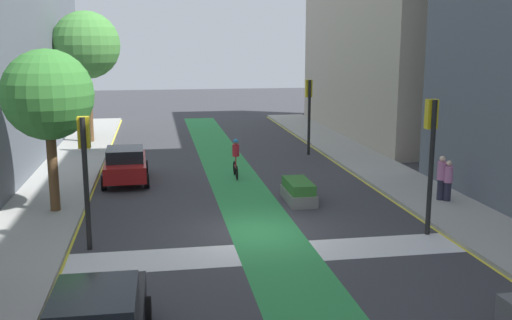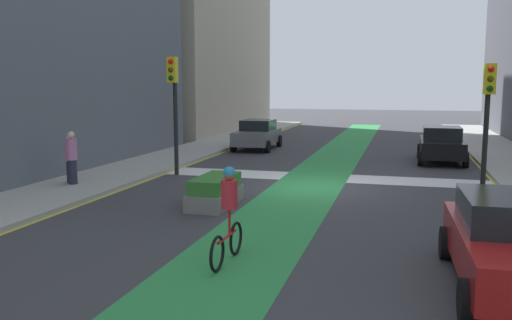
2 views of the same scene
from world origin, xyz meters
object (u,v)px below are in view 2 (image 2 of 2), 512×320
at_px(car_black_left_near, 442,144).
at_px(pedestrian_sidewalk_right_b, 70,159).
at_px(traffic_signal_near_right, 174,93).
at_px(traffic_signal_near_left, 488,103).
at_px(pedestrian_sidewalk_right_a, 72,157).
at_px(cyclist_in_lane, 228,213).
at_px(median_planter, 215,192).
at_px(car_grey_right_near, 258,134).

distance_m(car_black_left_near, pedestrian_sidewalk_right_b, 15.70).
distance_m(traffic_signal_near_right, traffic_signal_near_left, 10.86).
bearing_deg(pedestrian_sidewalk_right_a, pedestrian_sidewalk_right_b, -42.77).
distance_m(traffic_signal_near_left, cyclist_in_lane, 10.55).
relative_size(car_black_left_near, pedestrian_sidewalk_right_b, 2.65).
bearing_deg(median_planter, traffic_signal_near_left, -151.51).
bearing_deg(traffic_signal_near_left, pedestrian_sidewalk_right_a, 12.71).
height_order(traffic_signal_near_right, pedestrian_sidewalk_right_b, traffic_signal_near_right).
distance_m(traffic_signal_near_left, pedestrian_sidewalk_right_b, 13.65).
distance_m(car_grey_right_near, pedestrian_sidewalk_right_b, 12.59).
bearing_deg(pedestrian_sidewalk_right_b, traffic_signal_near_left, -168.20).
relative_size(pedestrian_sidewalk_right_a, pedestrian_sidewalk_right_b, 1.10).
relative_size(cyclist_in_lane, pedestrian_sidewalk_right_b, 1.16).
distance_m(traffic_signal_near_left, pedestrian_sidewalk_right_a, 13.49).
bearing_deg(car_black_left_near, pedestrian_sidewalk_right_a, 38.92).
bearing_deg(traffic_signal_near_right, median_planter, 125.52).
bearing_deg(pedestrian_sidewalk_right_a, car_black_left_near, -141.08).
bearing_deg(traffic_signal_near_left, traffic_signal_near_right, -2.15).
relative_size(traffic_signal_near_left, pedestrian_sidewalk_right_a, 2.32).
xyz_separation_m(pedestrian_sidewalk_right_a, pedestrian_sidewalk_right_b, (0.19, -0.18, -0.09)).
bearing_deg(car_black_left_near, traffic_signal_near_left, 97.10).
relative_size(pedestrian_sidewalk_right_a, median_planter, 0.76).
bearing_deg(cyclist_in_lane, median_planter, -67.30).
relative_size(traffic_signal_near_left, car_grey_right_near, 0.96).
bearing_deg(pedestrian_sidewalk_right_b, median_planter, 166.32).
height_order(traffic_signal_near_right, pedestrian_sidewalk_right_a, traffic_signal_near_right).
xyz_separation_m(car_black_left_near, cyclist_in_lane, (4.86, 15.55, 0.17)).
xyz_separation_m(traffic_signal_near_right, car_black_left_near, (-9.99, -6.49, -2.30)).
height_order(car_black_left_near, cyclist_in_lane, cyclist_in_lane).
bearing_deg(pedestrian_sidewalk_right_b, pedestrian_sidewalk_right_a, 137.23).
bearing_deg(pedestrian_sidewalk_right_a, cyclist_in_lane, 142.01).
height_order(cyclist_in_lane, pedestrian_sidewalk_right_a, pedestrian_sidewalk_right_a).
bearing_deg(car_black_left_near, traffic_signal_near_right, 32.98).
distance_m(traffic_signal_near_left, car_grey_right_near, 13.94).
height_order(traffic_signal_near_right, car_grey_right_near, traffic_signal_near_right).
height_order(car_black_left_near, pedestrian_sidewalk_right_a, pedestrian_sidewalk_right_a).
bearing_deg(cyclist_in_lane, car_black_left_near, -107.35).
distance_m(traffic_signal_near_right, cyclist_in_lane, 10.64).
xyz_separation_m(traffic_signal_near_right, median_planter, (-3.24, 4.54, -2.70)).
distance_m(traffic_signal_near_right, car_black_left_near, 12.13).
bearing_deg(traffic_signal_near_right, car_grey_right_near, -95.00).
distance_m(cyclist_in_lane, median_planter, 4.94).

